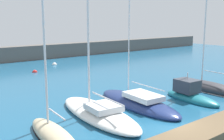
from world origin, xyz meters
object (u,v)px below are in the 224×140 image
(motorboat_teal_fifth, at_px, (190,95))
(sailboat_charcoal_sixth, at_px, (209,87))
(mooring_buoy_white, at_px, (54,65))
(sailboat_navy_fourth, at_px, (138,102))
(sailboat_white_third, at_px, (98,112))
(mooring_buoy_red, at_px, (35,72))
(sailboat_sand_second, at_px, (53,134))

(motorboat_teal_fifth, height_order, sailboat_charcoal_sixth, sailboat_charcoal_sixth)
(motorboat_teal_fifth, xyz_separation_m, mooring_buoy_white, (-0.94, 26.94, -0.50))
(sailboat_navy_fourth, height_order, motorboat_teal_fifth, sailboat_navy_fourth)
(sailboat_charcoal_sixth, bearing_deg, sailboat_white_third, 91.45)
(sailboat_navy_fourth, relative_size, motorboat_teal_fifth, 3.60)
(motorboat_teal_fifth, distance_m, mooring_buoy_red, 23.45)
(sailboat_white_third, relative_size, sailboat_charcoal_sixth, 1.19)
(mooring_buoy_white, bearing_deg, mooring_buoy_red, -140.66)
(sailboat_charcoal_sixth, distance_m, mooring_buoy_red, 24.20)
(sailboat_sand_second, height_order, sailboat_charcoal_sixth, sailboat_charcoal_sixth)
(sailboat_navy_fourth, relative_size, mooring_buoy_white, 27.09)
(mooring_buoy_red, bearing_deg, sailboat_navy_fourth, -87.16)
(sailboat_navy_fourth, distance_m, motorboat_teal_fifth, 5.52)
(sailboat_sand_second, bearing_deg, motorboat_teal_fifth, -85.98)
(sailboat_white_third, distance_m, sailboat_navy_fourth, 4.48)
(sailboat_sand_second, distance_m, mooring_buoy_white, 30.10)
(motorboat_teal_fifth, bearing_deg, sailboat_charcoal_sixth, -74.39)
(sailboat_white_third, relative_size, mooring_buoy_red, 25.73)
(sailboat_white_third, bearing_deg, sailboat_charcoal_sixth, -88.35)
(sailboat_charcoal_sixth, height_order, mooring_buoy_red, sailboat_charcoal_sixth)
(sailboat_white_third, xyz_separation_m, motorboat_teal_fifth, (9.68, -1.62, 0.07))
(mooring_buoy_red, bearing_deg, sailboat_sand_second, -109.82)
(sailboat_white_third, bearing_deg, mooring_buoy_white, -14.76)
(sailboat_charcoal_sixth, bearing_deg, mooring_buoy_red, 30.69)
(sailboat_sand_second, relative_size, motorboat_teal_fifth, 1.86)
(sailboat_sand_second, xyz_separation_m, sailboat_charcoal_sixth, (18.98, 0.95, 0.04))
(sailboat_sand_second, relative_size, mooring_buoy_white, 14.02)
(sailboat_sand_second, bearing_deg, mooring_buoy_white, -22.47)
(sailboat_white_third, height_order, sailboat_charcoal_sixth, sailboat_white_third)
(sailboat_navy_fourth, relative_size, sailboat_charcoal_sixth, 1.43)
(mooring_buoy_white, bearing_deg, sailboat_sand_second, -116.52)
(sailboat_white_third, height_order, mooring_buoy_white, sailboat_white_third)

